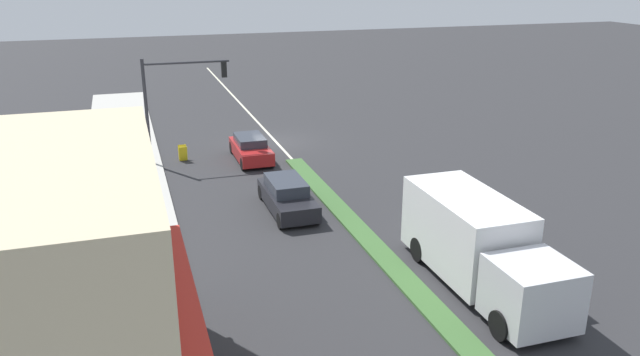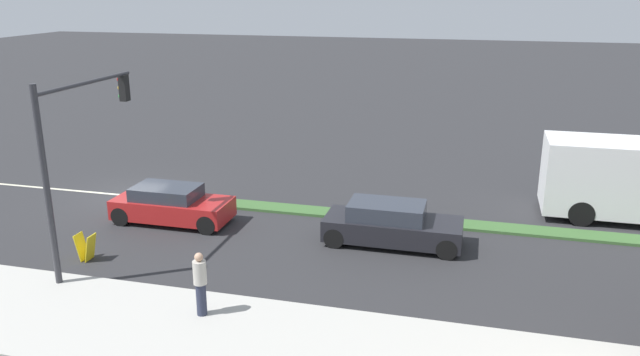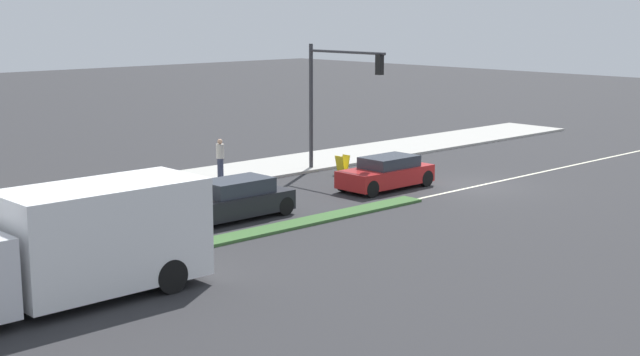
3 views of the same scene
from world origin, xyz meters
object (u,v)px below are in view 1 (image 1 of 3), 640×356
(traffic_signal_main, at_px, (173,92))
(delivery_truck, at_px, (478,244))
(warning_aframe_sign, at_px, (183,153))
(hatchback_red, at_px, (251,149))
(pedestrian, at_px, (142,175))
(sedan_dark, at_px, (287,196))

(traffic_signal_main, xyz_separation_m, delivery_truck, (-8.32, 17.01, -2.43))
(warning_aframe_sign, bearing_deg, traffic_signal_main, 42.72)
(hatchback_red, bearing_deg, delivery_truck, 105.14)
(warning_aframe_sign, xyz_separation_m, delivery_truck, (-8.01, 17.30, 1.04))
(hatchback_red, bearing_deg, pedestrian, 33.25)
(warning_aframe_sign, distance_m, sedan_dark, 9.62)
(pedestrian, distance_m, warning_aframe_sign, 5.54)
(traffic_signal_main, distance_m, warning_aframe_sign, 3.50)
(pedestrian, height_order, delivery_truck, delivery_truck)
(traffic_signal_main, relative_size, hatchback_red, 1.35)
(traffic_signal_main, bearing_deg, hatchback_red, 169.19)
(pedestrian, relative_size, delivery_truck, 0.23)
(warning_aframe_sign, xyz_separation_m, sedan_dark, (-3.61, 8.91, 0.25))
(delivery_truck, bearing_deg, warning_aframe_sign, -65.15)
(delivery_truck, height_order, sedan_dark, delivery_truck)
(sedan_dark, bearing_deg, delivery_truck, 117.68)
(pedestrian, bearing_deg, sedan_dark, 146.62)
(warning_aframe_sign, bearing_deg, delivery_truck, 114.85)
(delivery_truck, bearing_deg, hatchback_red, -74.86)
(traffic_signal_main, height_order, delivery_truck, traffic_signal_main)
(traffic_signal_main, xyz_separation_m, warning_aframe_sign, (-0.31, -0.29, -3.47))
(pedestrian, bearing_deg, traffic_signal_main, -113.82)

